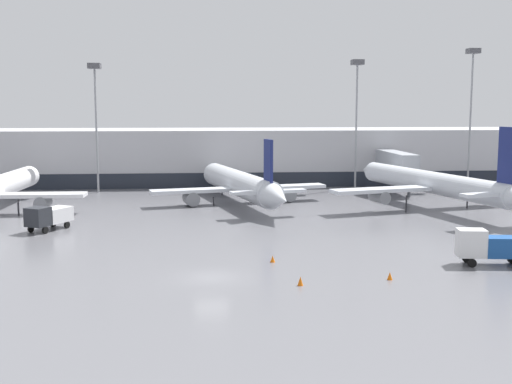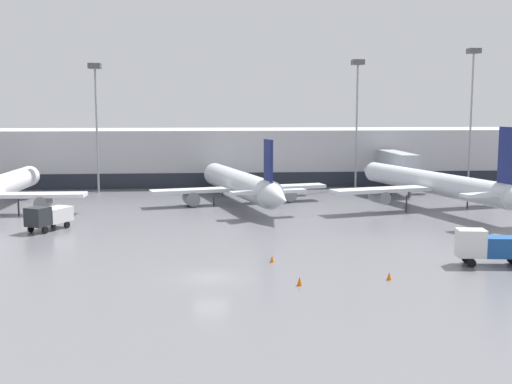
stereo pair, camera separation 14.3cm
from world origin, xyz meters
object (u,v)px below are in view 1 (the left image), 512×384
(parked_jet_0, at_px, (435,183))
(apron_light_mast_2, at_px, (95,92))
(traffic_cone_2, at_px, (390,276))
(apron_light_mast_4, at_px, (472,81))
(traffic_cone_3, at_px, (273,259))
(parked_jet_3, at_px, (240,184))
(service_truck_1, at_px, (48,216))
(apron_light_mast_3, at_px, (357,88))
(traffic_cone_1, at_px, (300,281))
(service_truck_0, at_px, (492,246))

(parked_jet_0, bearing_deg, apron_light_mast_2, 51.43)
(traffic_cone_2, relative_size, apron_light_mast_4, 0.03)
(parked_jet_0, height_order, traffic_cone_3, parked_jet_0)
(parked_jet_0, relative_size, parked_jet_3, 1.05)
(service_truck_1, height_order, apron_light_mast_3, apron_light_mast_3)
(service_truck_1, distance_m, traffic_cone_2, 36.77)
(parked_jet_3, bearing_deg, traffic_cone_3, 167.73)
(traffic_cone_2, bearing_deg, traffic_cone_1, -171.85)
(parked_jet_0, bearing_deg, traffic_cone_2, 140.26)
(traffic_cone_2, distance_m, traffic_cone_3, 10.09)
(traffic_cone_3, distance_m, apron_light_mast_2, 52.35)
(service_truck_0, distance_m, apron_light_mast_2, 63.07)
(apron_light_mast_2, distance_m, apron_light_mast_3, 39.43)
(apron_light_mast_2, distance_m, apron_light_mast_4, 57.90)
(traffic_cone_2, relative_size, apron_light_mast_3, 0.03)
(service_truck_0, relative_size, apron_light_mast_2, 0.31)
(parked_jet_3, height_order, apron_light_mast_2, apron_light_mast_2)
(parked_jet_3, relative_size, service_truck_0, 5.68)
(traffic_cone_2, bearing_deg, apron_light_mast_3, 79.12)
(parked_jet_0, relative_size, apron_light_mast_4, 1.64)
(parked_jet_3, height_order, apron_light_mast_4, apron_light_mast_4)
(parked_jet_3, xyz_separation_m, apron_light_mast_4, (37.36, 14.93, 14.21))
(parked_jet_0, bearing_deg, apron_light_mast_4, -46.16)
(apron_light_mast_3, bearing_deg, service_truck_1, -141.80)
(parked_jet_3, distance_m, traffic_cone_2, 39.70)
(traffic_cone_1, bearing_deg, service_truck_1, 134.96)
(service_truck_0, bearing_deg, traffic_cone_2, 28.76)
(parked_jet_0, bearing_deg, traffic_cone_3, 123.64)
(parked_jet_3, height_order, traffic_cone_1, parked_jet_3)
(service_truck_1, relative_size, traffic_cone_3, 9.83)
(parked_jet_3, xyz_separation_m, traffic_cone_2, (8.71, -38.66, -2.28))
(service_truck_1, relative_size, traffic_cone_2, 9.51)
(traffic_cone_1, xyz_separation_m, apron_light_mast_4, (35.46, 54.57, 16.44))
(traffic_cone_2, xyz_separation_m, apron_light_mast_3, (10.21, 53.11, 15.23))
(traffic_cone_1, height_order, apron_light_mast_4, apron_light_mast_4)
(parked_jet_0, bearing_deg, service_truck_1, 88.23)
(parked_jet_3, relative_size, traffic_cone_2, 58.09)
(parked_jet_3, height_order, apron_light_mast_3, apron_light_mast_3)
(traffic_cone_2, xyz_separation_m, traffic_cone_3, (-8.01, 6.13, -0.01))
(traffic_cone_3, xyz_separation_m, apron_light_mast_2, (-21.18, 45.58, 14.66))
(apron_light_mast_3, bearing_deg, traffic_cone_2, -100.88)
(traffic_cone_3, bearing_deg, traffic_cone_1, -80.41)
(traffic_cone_2, height_order, apron_light_mast_3, apron_light_mast_3)
(service_truck_1, distance_m, traffic_cone_1, 32.23)
(traffic_cone_1, height_order, apron_light_mast_3, apron_light_mast_3)
(traffic_cone_1, bearing_deg, apron_light_mast_3, 72.53)
(traffic_cone_3, distance_m, apron_light_mast_4, 62.20)
(apron_light_mast_3, height_order, apron_light_mast_4, apron_light_mast_4)
(apron_light_mast_3, bearing_deg, service_truck_0, -90.96)
(traffic_cone_3, relative_size, apron_light_mast_4, 0.03)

